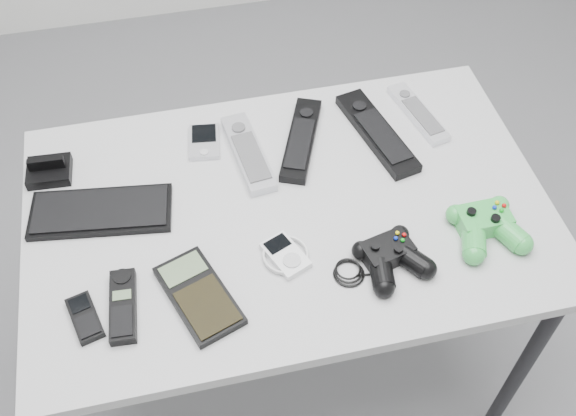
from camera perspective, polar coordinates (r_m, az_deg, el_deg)
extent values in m
plane|color=slate|center=(1.91, -2.54, -14.38)|extent=(3.50, 3.50, 0.00)
cube|color=#AFAFB1|center=(1.35, 0.03, -0.29)|extent=(1.04, 0.67, 0.03)
cylinder|color=black|center=(1.64, 19.14, -12.79)|extent=(0.03, 0.03, 0.67)
cylinder|color=black|center=(1.81, -16.78, -2.77)|extent=(0.03, 0.03, 0.67)
cylinder|color=black|center=(1.90, 12.09, 2.18)|extent=(0.03, 0.03, 0.67)
cube|color=black|center=(1.37, -15.56, -0.26)|extent=(0.29, 0.15, 0.02)
cube|color=black|center=(1.46, -19.68, 3.27)|extent=(0.09, 0.08, 0.05)
cube|color=#B9BAC1|center=(1.46, -7.11, 5.62)|extent=(0.08, 0.11, 0.02)
cube|color=#B9BAC1|center=(1.42, -3.40, 4.73)|extent=(0.08, 0.23, 0.02)
cube|color=black|center=(1.45, 1.12, 5.87)|extent=(0.14, 0.24, 0.02)
cube|color=black|center=(1.48, 7.54, 6.40)|extent=(0.12, 0.27, 0.03)
cube|color=silver|center=(1.54, 10.95, 7.92)|extent=(0.09, 0.20, 0.02)
cube|color=black|center=(1.24, -16.83, -8.87)|extent=(0.07, 0.10, 0.02)
cube|color=black|center=(1.23, -13.80, -8.04)|extent=(0.05, 0.15, 0.02)
cube|color=black|center=(1.22, -7.55, -7.31)|extent=(0.15, 0.21, 0.02)
cube|color=silver|center=(1.26, -0.22, -3.98)|extent=(0.12, 0.12, 0.02)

